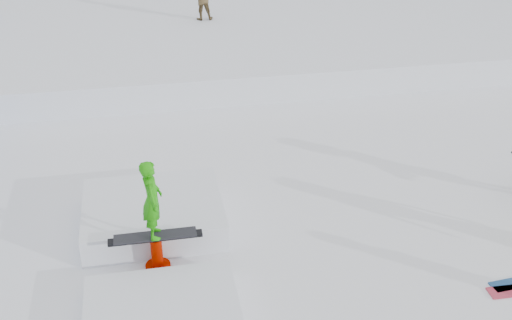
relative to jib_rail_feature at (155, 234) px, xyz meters
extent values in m
plane|color=white|center=(1.54, -1.03, -0.30)|extent=(120.00, 120.00, 0.00)
cube|color=white|center=(1.54, 14.97, 0.10)|extent=(50.00, 18.00, 0.80)
cube|color=white|center=(0.00, 0.72, -0.03)|extent=(2.60, 2.20, 0.54)
cube|color=white|center=(0.00, -1.78, -0.15)|extent=(2.40, 1.60, 0.30)
cylinder|color=#B31800|center=(0.00, -0.58, -0.27)|extent=(0.44, 0.44, 0.06)
cylinder|color=#B31800|center=(0.00, -0.58, 0.00)|extent=(0.20, 0.20, 0.60)
cube|color=black|center=(0.00, -0.58, 0.33)|extent=(1.60, 0.16, 0.06)
cube|color=black|center=(0.00, -0.58, 0.37)|extent=(1.40, 0.28, 0.03)
imported|color=#1D9A09|center=(0.00, -0.58, 1.10)|extent=(0.34, 0.52, 1.42)
camera|label=1|loc=(0.01, -9.66, 6.74)|focal=45.00mm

